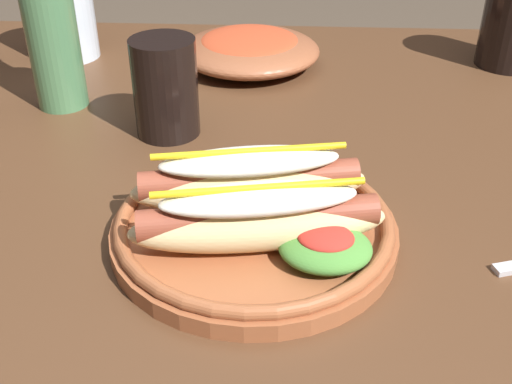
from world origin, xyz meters
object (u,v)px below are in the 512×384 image
object	(u,v)px
hot_dog_plate	(257,216)
extra_cup	(165,88)
water_cup	(62,10)
glass_bottle	(53,39)
side_bowl	(250,49)

from	to	relation	value
hot_dog_plate	extra_cup	xyz separation A→B (m)	(-0.11, 0.20, 0.03)
water_cup	extra_cup	world-z (taller)	water_cup
extra_cup	glass_bottle	distance (m)	0.16
water_cup	extra_cup	xyz separation A→B (m)	(0.19, -0.24, -0.01)
hot_dog_plate	side_bowl	xyz separation A→B (m)	(-0.03, 0.42, -0.00)
hot_dog_plate	glass_bottle	world-z (taller)	glass_bottle
extra_cup	side_bowl	distance (m)	0.23
extra_cup	side_bowl	size ratio (longest dim) A/B	0.56
hot_dog_plate	water_cup	bearing A→B (deg)	124.72
glass_bottle	water_cup	bearing A→B (deg)	105.26
extra_cup	hot_dog_plate	bearing A→B (deg)	-60.76
hot_dog_plate	extra_cup	world-z (taller)	extra_cup
hot_dog_plate	side_bowl	size ratio (longest dim) A/B	1.25
glass_bottle	side_bowl	world-z (taller)	glass_bottle
hot_dog_plate	glass_bottle	xyz separation A→B (m)	(-0.26, 0.27, 0.06)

